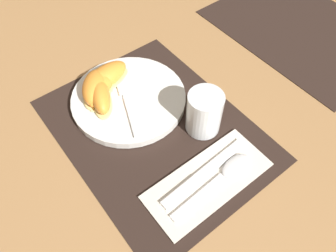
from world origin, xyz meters
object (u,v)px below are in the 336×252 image
object	(u,v)px
juice_glass	(204,114)
knife	(203,174)
plate	(130,98)
citrus_wedge_1	(103,85)
citrus_wedge_2	(95,88)
spoon	(226,173)
citrus_wedge_3	(101,97)
fork	(126,97)
citrus_wedge_0	(105,77)

from	to	relation	value
juice_glass	knife	size ratio (longest dim) A/B	0.45
plate	citrus_wedge_1	xyz separation A→B (m)	(-0.05, -0.03, 0.02)
citrus_wedge_1	citrus_wedge_2	size ratio (longest dim) A/B	1.15
plate	citrus_wedge_1	bearing A→B (deg)	-143.94
citrus_wedge_1	citrus_wedge_2	xyz separation A→B (m)	(0.00, -0.02, 0.00)
spoon	citrus_wedge_3	world-z (taller)	citrus_wedge_3
juice_glass	spoon	bearing A→B (deg)	-20.28
plate	knife	bearing A→B (deg)	0.88
juice_glass	knife	bearing A→B (deg)	-41.11
knife	fork	bearing A→B (deg)	-176.97
fork	citrus_wedge_3	size ratio (longest dim) A/B	1.66
spoon	citrus_wedge_2	size ratio (longest dim) A/B	1.70
juice_glass	citrus_wedge_3	bearing A→B (deg)	-141.35
juice_glass	citrus_wedge_0	world-z (taller)	juice_glass
citrus_wedge_1	citrus_wedge_2	world-z (taller)	citrus_wedge_2
fork	citrus_wedge_3	world-z (taller)	citrus_wedge_3
citrus_wedge_2	spoon	bearing A→B (deg)	16.37
juice_glass	citrus_wedge_1	bearing A→B (deg)	-150.23
citrus_wedge_0	knife	bearing A→B (deg)	4.36
plate	spoon	xyz separation A→B (m)	(0.26, 0.04, -0.00)
citrus_wedge_2	citrus_wedge_3	size ratio (longest dim) A/B	1.04
fork	citrus_wedge_2	distance (m)	0.07
citrus_wedge_0	juice_glass	bearing A→B (deg)	24.68
plate	citrus_wedge_0	world-z (taller)	citrus_wedge_0
citrus_wedge_0	spoon	bearing A→B (deg)	9.88
fork	citrus_wedge_1	bearing A→B (deg)	-152.71
citrus_wedge_2	citrus_wedge_1	bearing A→B (deg)	90.67
knife	spoon	distance (m)	0.04
citrus_wedge_3	spoon	bearing A→B (deg)	18.48
citrus_wedge_3	juice_glass	bearing A→B (deg)	38.65
juice_glass	fork	world-z (taller)	juice_glass
citrus_wedge_0	citrus_wedge_3	world-z (taller)	citrus_wedge_3
spoon	plate	bearing A→B (deg)	-171.88
knife	citrus_wedge_0	size ratio (longest dim) A/B	1.63
knife	citrus_wedge_3	size ratio (longest dim) A/B	1.89
knife	plate	bearing A→B (deg)	-179.12
spoon	fork	world-z (taller)	fork
plate	citrus_wedge_1	world-z (taller)	citrus_wedge_1
citrus_wedge_2	citrus_wedge_3	xyz separation A→B (m)	(0.03, -0.00, -0.00)
fork	citrus_wedge_0	size ratio (longest dim) A/B	1.43
spoon	citrus_wedge_0	world-z (taller)	citrus_wedge_0
knife	fork	world-z (taller)	fork
juice_glass	citrus_wedge_2	size ratio (longest dim) A/B	0.82
fork	citrus_wedge_3	xyz separation A→B (m)	(-0.02, -0.05, 0.02)
spoon	citrus_wedge_2	world-z (taller)	citrus_wedge_2
citrus_wedge_0	citrus_wedge_3	bearing A→B (deg)	-40.29
citrus_wedge_1	plate	bearing A→B (deg)	36.06
knife	citrus_wedge_3	bearing A→B (deg)	-166.74
spoon	fork	xyz separation A→B (m)	(-0.26, -0.05, 0.01)
plate	spoon	size ratio (longest dim) A/B	1.29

